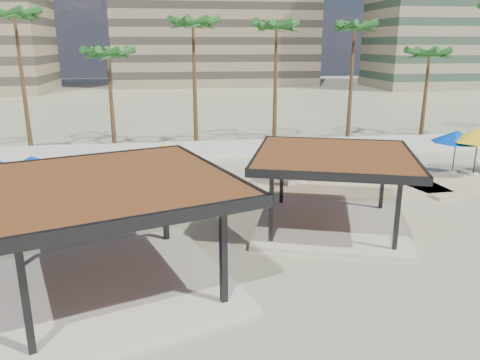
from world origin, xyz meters
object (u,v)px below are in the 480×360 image
object	(u,v)px
umbrella_a	(32,163)
lounger_a	(142,197)
pavilion_central	(333,183)
lounger_b	(287,179)
pavilion_west	(110,225)
umbrella_c	(303,145)

from	to	relation	value
umbrella_a	lounger_a	world-z (taller)	umbrella_a
pavilion_central	lounger_b	world-z (taller)	pavilion_central
lounger_b	pavilion_west	bearing A→B (deg)	134.54
pavilion_west	lounger_b	size ratio (longest dim) A/B	4.93
umbrella_a	lounger_b	world-z (taller)	umbrella_a
lounger_a	lounger_b	world-z (taller)	lounger_a
pavilion_central	pavilion_west	size ratio (longest dim) A/B	0.88
umbrella_c	lounger_b	xyz separation A→B (m)	(-0.77, 0.30, -2.00)
pavilion_central	lounger_a	world-z (taller)	pavilion_central
pavilion_west	umbrella_a	distance (m)	10.21
lounger_a	lounger_b	xyz separation A→B (m)	(8.08, 2.28, -0.02)
pavilion_central	lounger_b	distance (m)	6.81
umbrella_c	lounger_a	xyz separation A→B (m)	(-8.84, -1.98, -1.97)
pavilion_west	umbrella_a	world-z (taller)	pavilion_west
lounger_b	umbrella_c	bearing A→B (deg)	-118.87
umbrella_a	lounger_b	distance (m)	13.55
umbrella_a	lounger_b	size ratio (longest dim) A/B	1.55
pavilion_west	umbrella_c	world-z (taller)	pavilion_west
pavilion_central	umbrella_c	distance (m)	6.32
pavilion_west	umbrella_a	size ratio (longest dim) A/B	3.19
pavilion_central	pavilion_west	xyz separation A→B (m)	(-8.83, -4.24, 0.26)
umbrella_c	lounger_a	world-z (taller)	umbrella_c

